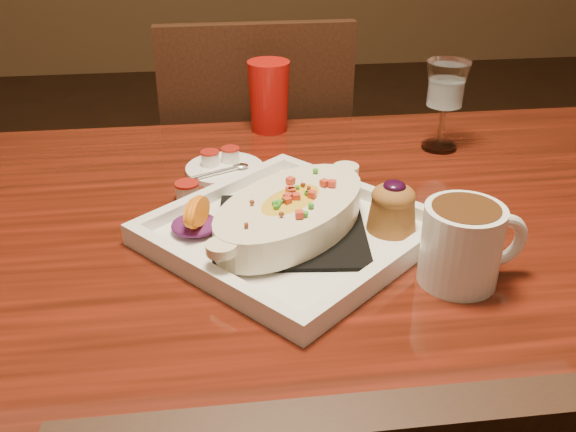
{
  "coord_description": "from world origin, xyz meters",
  "views": [
    {
      "loc": [
        -0.1,
        -0.77,
        1.2
      ],
      "look_at": [
        0.0,
        0.01,
        0.77
      ],
      "focal_mm": 40.0,
      "sensor_mm": 36.0,
      "label": 1
    }
  ],
  "objects": [
    {
      "name": "chair_far",
      "position": [
        -0.0,
        0.63,
        0.51
      ],
      "size": [
        0.42,
        0.42,
        0.93
      ],
      "rotation": [
        0.0,
        0.0,
        3.14
      ],
      "color": "black",
      "rests_on": "floor"
    },
    {
      "name": "plate",
      "position": [
        0.01,
        -0.02,
        0.78
      ],
      "size": [
        0.45,
        0.45,
        0.08
      ],
      "rotation": [
        0.0,
        0.0,
        0.72
      ],
      "color": "white",
      "rests_on": "table"
    },
    {
      "name": "goblet",
      "position": [
        0.31,
        0.27,
        0.86
      ],
      "size": [
        0.08,
        0.08,
        0.16
      ],
      "color": "silver",
      "rests_on": "table"
    },
    {
      "name": "coffee_mug",
      "position": [
        0.2,
        -0.14,
        0.81
      ],
      "size": [
        0.14,
        0.1,
        0.1
      ],
      "rotation": [
        0.0,
        0.0,
        0.1
      ],
      "color": "white",
      "rests_on": "table"
    },
    {
      "name": "saucer",
      "position": [
        -0.08,
        0.22,
        0.76
      ],
      "size": [
        0.13,
        0.13,
        0.09
      ],
      "color": "white",
      "rests_on": "table"
    },
    {
      "name": "creamer_loose",
      "position": [
        -0.14,
        0.12,
        0.76
      ],
      "size": [
        0.04,
        0.04,
        0.03
      ],
      "color": "white",
      "rests_on": "table"
    },
    {
      "name": "red_tumbler",
      "position": [
        0.01,
        0.4,
        0.82
      ],
      "size": [
        0.08,
        0.08,
        0.13
      ],
      "primitive_type": "cone",
      "color": "red",
      "rests_on": "table"
    },
    {
      "name": "table",
      "position": [
        0.0,
        0.0,
        0.65
      ],
      "size": [
        1.5,
        0.9,
        0.75
      ],
      "color": "maroon",
      "rests_on": "floor"
    }
  ]
}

